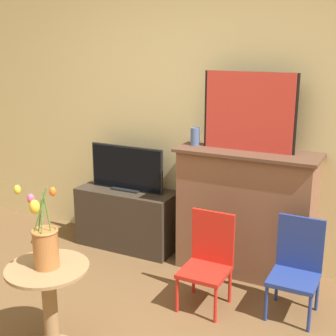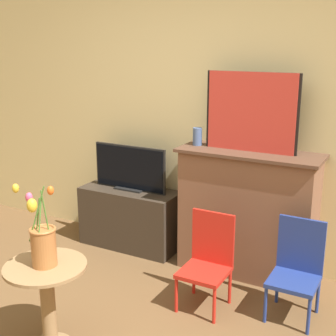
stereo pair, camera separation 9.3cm
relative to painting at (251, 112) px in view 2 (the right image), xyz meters
name	(u,v)px [view 2 (the right image)]	position (x,y,z in m)	size (l,w,h in m)	color
wall_back	(212,105)	(-0.42, 0.22, 0.00)	(8.00, 0.06, 2.70)	beige
fireplace_mantel	(247,212)	(0.01, -0.01, -0.81)	(1.14, 0.43, 1.04)	brown
painting	(251,112)	(0.00, 0.00, 0.00)	(0.74, 0.03, 0.61)	black
mantel_candle	(197,136)	(-0.45, -0.01, -0.23)	(0.08, 0.08, 0.15)	#4C6699
tv_stand	(131,218)	(-1.12, -0.02, -1.07)	(0.93, 0.38, 0.55)	#382D23
tv_monitor	(130,169)	(-1.12, -0.02, -0.59)	(0.73, 0.12, 0.41)	black
chair_red	(208,258)	(-0.07, -0.61, -0.98)	(0.33, 0.33, 0.69)	red
chair_blue	(297,266)	(0.53, -0.43, -0.98)	(0.33, 0.33, 0.69)	navy
side_table	(47,295)	(-0.72, -1.56, -0.97)	(0.50, 0.50, 0.58)	#99754C
vase_tulips	(43,242)	(-0.72, -1.57, -0.61)	(0.21, 0.21, 0.51)	#AD6B38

